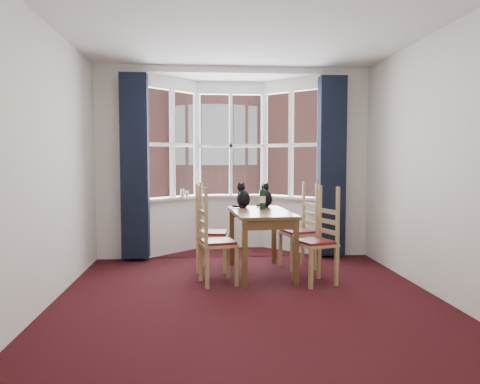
{
  "coord_description": "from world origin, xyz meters",
  "views": [
    {
      "loc": [
        -0.48,
        -4.65,
        1.45
      ],
      "look_at": [
        -0.01,
        1.05,
        1.05
      ],
      "focal_mm": 35.0,
      "sensor_mm": 36.0,
      "label": 1
    }
  ],
  "objects": [
    {
      "name": "wine_bottle",
      "position": [
        0.31,
        1.41,
        0.95
      ],
      "size": [
        0.08,
        0.08,
        0.33
      ],
      "color": "black",
      "rests_on": "dining_table"
    },
    {
      "name": "dining_table",
      "position": [
        0.26,
        1.15,
        0.69
      ],
      "size": [
        0.77,
        1.33,
        0.8
      ],
      "color": "brown",
      "rests_on": "floor"
    },
    {
      "name": "candle_tall",
      "position": [
        -0.78,
        2.6,
        0.93
      ],
      "size": [
        0.06,
        0.06,
        0.12
      ],
      "primitive_type": "cylinder",
      "color": "white",
      "rests_on": "bay_window"
    },
    {
      "name": "bay_window",
      "position": [
        0.0,
        2.75,
        1.4
      ],
      "size": [
        2.76,
        0.94,
        2.8
      ],
      "color": "white",
      "rests_on": "floor"
    },
    {
      "name": "chair_right_near",
      "position": [
        0.92,
        0.67,
        0.47
      ],
      "size": [
        0.52,
        0.53,
        0.92
      ],
      "color": "#A2824F",
      "rests_on": "floor"
    },
    {
      "name": "street",
      "position": [
        0.0,
        32.25,
        -6.0
      ],
      "size": [
        80.0,
        80.0,
        0.0
      ],
      "primitive_type": "plane",
      "color": "#333335",
      "rests_on": "ground"
    },
    {
      "name": "wall_back_pier_left",
      "position": [
        -1.65,
        2.25,
        1.4
      ],
      "size": [
        0.7,
        0.12,
        2.8
      ],
      "primitive_type": "cube",
      "color": "silver",
      "rests_on": "floor"
    },
    {
      "name": "wall_near",
      "position": [
        0.0,
        -2.25,
        1.4
      ],
      "size": [
        4.0,
        0.0,
        4.0
      ],
      "primitive_type": "plane",
      "rotation": [
        -1.57,
        0.0,
        0.0
      ],
      "color": "silver",
      "rests_on": "floor"
    },
    {
      "name": "chair_right_far",
      "position": [
        0.88,
        1.47,
        0.47
      ],
      "size": [
        0.5,
        0.51,
        0.92
      ],
      "color": "#A2824F",
      "rests_on": "floor"
    },
    {
      "name": "wall_back_pier_right",
      "position": [
        1.65,
        2.25,
        1.4
      ],
      "size": [
        0.7,
        0.12,
        2.8
      ],
      "primitive_type": "cube",
      "color": "silver",
      "rests_on": "floor"
    },
    {
      "name": "ceiling",
      "position": [
        0.0,
        0.0,
        2.8
      ],
      "size": [
        4.5,
        4.5,
        0.0
      ],
      "primitive_type": "plane",
      "rotation": [
        3.14,
        0.0,
        0.0
      ],
      "color": "white",
      "rests_on": "floor"
    },
    {
      "name": "floor",
      "position": [
        0.0,
        0.0,
        0.0
      ],
      "size": [
        4.5,
        4.5,
        0.0
      ],
      "primitive_type": "plane",
      "color": "black",
      "rests_on": "ground"
    },
    {
      "name": "candle_short",
      "position": [
        -0.71,
        2.63,
        0.92
      ],
      "size": [
        0.06,
        0.06,
        0.09
      ],
      "primitive_type": "cylinder",
      "color": "white",
      "rests_on": "bay_window"
    },
    {
      "name": "chair_left_far",
      "position": [
        -0.43,
        1.43,
        0.47
      ],
      "size": [
        0.45,
        0.47,
        0.92
      ],
      "color": "#A2824F",
      "rests_on": "floor"
    },
    {
      "name": "curtain_right",
      "position": [
        1.42,
        2.07,
        1.35
      ],
      "size": [
        0.38,
        0.22,
        2.6
      ],
      "primitive_type": "cube",
      "color": "black",
      "rests_on": "floor"
    },
    {
      "name": "curtain_left",
      "position": [
        -1.42,
        2.07,
        1.35
      ],
      "size": [
        0.38,
        0.22,
        2.6
      ],
      "primitive_type": "cube",
      "color": "black",
      "rests_on": "floor"
    },
    {
      "name": "wall_right",
      "position": [
        2.0,
        0.0,
        1.4
      ],
      "size": [
        0.0,
        4.5,
        4.5
      ],
      "primitive_type": "plane",
      "rotation": [
        1.57,
        0.0,
        -1.57
      ],
      "color": "silver",
      "rests_on": "floor"
    },
    {
      "name": "cat_left",
      "position": [
        0.08,
        1.61,
        0.94
      ],
      "size": [
        0.24,
        0.29,
        0.35
      ],
      "color": "black",
      "rests_on": "dining_table"
    },
    {
      "name": "chair_left_near",
      "position": [
        -0.38,
        0.71,
        0.47
      ],
      "size": [
        0.48,
        0.49,
        0.92
      ],
      "color": "#A2824F",
      "rests_on": "floor"
    },
    {
      "name": "cat_right",
      "position": [
        0.39,
        1.67,
        0.93
      ],
      "size": [
        0.18,
        0.25,
        0.34
      ],
      "color": "black",
      "rests_on": "dining_table"
    },
    {
      "name": "wall_left",
      "position": [
        -2.0,
        0.0,
        1.4
      ],
      "size": [
        0.0,
        4.5,
        4.5
      ],
      "primitive_type": "plane",
      "rotation": [
        1.57,
        0.0,
        1.57
      ],
      "color": "silver",
      "rests_on": "floor"
    },
    {
      "name": "tenement_building",
      "position": [
        0.0,
        14.01,
        1.6
      ],
      "size": [
        18.4,
        7.8,
        15.2
      ],
      "color": "#92544B",
      "rests_on": "street"
    }
  ]
}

